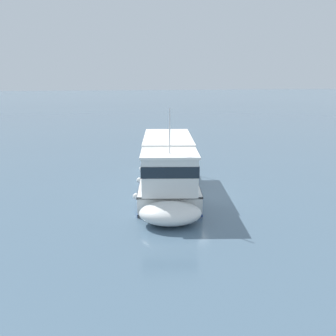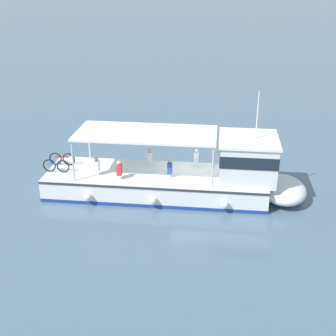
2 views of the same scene
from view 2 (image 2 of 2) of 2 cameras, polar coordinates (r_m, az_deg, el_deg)
The scene contains 2 objects.
ground_plane at distance 23.67m, azimuth 3.23°, elevation -2.35°, with size 400.00×400.00×0.00m, color slate.
ferry_main at distance 22.39m, azimuth 2.58°, elevation -1.03°, with size 5.48×13.06×5.32m.
Camera 2 is at (21.12, -2.91, 10.27)m, focal length 48.90 mm.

